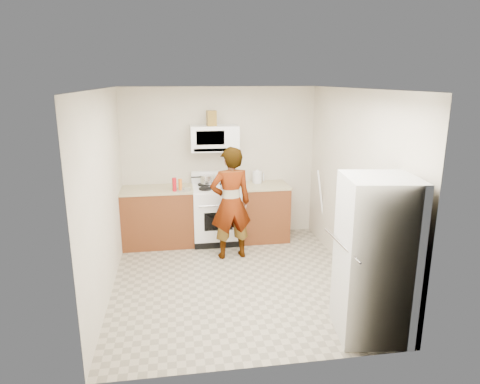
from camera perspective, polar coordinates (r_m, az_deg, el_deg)
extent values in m
plane|color=gray|center=(5.86, -0.62, -11.69)|extent=(3.60, 3.60, 0.00)
cube|color=beige|center=(7.15, -2.72, 3.82)|extent=(3.20, 0.02, 2.50)
cube|color=beige|center=(5.85, 14.95, 0.83)|extent=(0.02, 3.60, 2.50)
cube|color=brown|center=(7.02, -10.85, -3.38)|extent=(1.12, 0.62, 0.90)
cube|color=tan|center=(6.89, -11.04, 0.31)|extent=(1.14, 0.64, 0.03)
cube|color=brown|center=(7.16, 3.04, -2.77)|extent=(0.80, 0.62, 0.90)
cube|color=tan|center=(7.03, 3.10, 0.86)|extent=(0.82, 0.64, 0.03)
cube|color=white|center=(7.03, -3.17, -3.11)|extent=(0.76, 0.65, 0.90)
cube|color=white|center=(6.90, -3.23, 0.57)|extent=(0.76, 0.62, 0.03)
cube|color=white|center=(7.15, -3.47, 2.02)|extent=(0.76, 0.08, 0.20)
cube|color=white|center=(6.89, -3.43, 7.18)|extent=(0.76, 0.38, 0.40)
imported|color=tan|center=(6.29, -1.24, -1.51)|extent=(0.66, 0.48, 1.68)
cube|color=#BCBCB8|center=(4.61, 17.56, -8.41)|extent=(0.79, 0.79, 1.70)
cylinder|color=silver|center=(7.13, 2.31, 1.99)|extent=(0.17, 0.17, 0.19)
cube|color=brown|center=(6.80, -3.82, 9.80)|extent=(0.16, 0.16, 0.24)
cylinder|color=silver|center=(7.02, -4.35, 1.69)|extent=(0.31, 0.31, 0.13)
cube|color=white|center=(6.79, -1.54, 0.68)|extent=(0.28, 0.21, 0.05)
cylinder|color=#B40D17|center=(6.66, -8.74, 0.99)|extent=(0.07, 0.07, 0.21)
cylinder|color=orange|center=(6.71, -7.97, 0.99)|extent=(0.07, 0.07, 0.18)
cylinder|color=#178320|center=(6.75, -8.78, 1.09)|extent=(0.07, 0.07, 0.19)
cylinder|color=silver|center=(6.72, -7.67, 0.29)|extent=(0.31, 0.31, 0.01)
cylinder|color=white|center=(7.04, 10.88, -1.89)|extent=(0.26, 0.13, 1.22)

